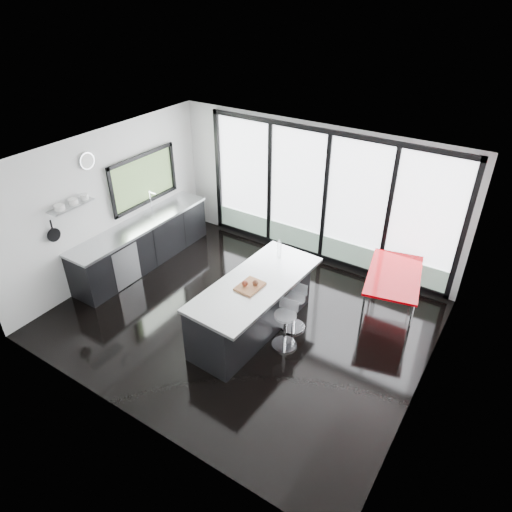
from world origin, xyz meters
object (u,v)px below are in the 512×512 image
Objects in this scene: bar_stool_near at (285,330)px; red_table at (391,293)px; island at (252,305)px; bar_stool_far at (294,312)px.

bar_stool_near is 0.43× the size of red_table.
island is 0.68m from bar_stool_near.
island is 3.88× the size of bar_stool_near.
bar_stool_near reaches higher than bar_stool_far.
island reaches higher than bar_stool_near.
red_table is (1.75, 1.69, -0.11)m from island.
island is 2.44m from red_table.
island reaches higher than bar_stool_far.
island is 0.71m from bar_stool_far.
red_table is at bearing 43.90° from island.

